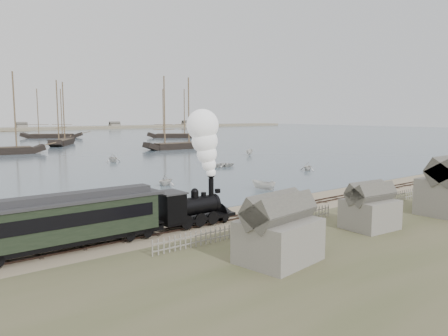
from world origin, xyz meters
TOP-DOWN VIEW (x-y plane):
  - ground at (0.00, 0.00)m, footprint 600.00×600.00m
  - rail_track at (0.00, -2.00)m, footprint 120.00×1.80m
  - picket_fence_west at (-6.50, -7.00)m, footprint 19.00×0.10m
  - picket_fence_east at (12.50, -7.50)m, footprint 15.00×0.10m
  - shed_left at (-10.00, -13.00)m, footprint 5.00×4.00m
  - shed_mid at (2.00, -12.00)m, footprint 4.00×3.50m
  - locomotive at (-7.98, -2.00)m, footprint 7.80×2.91m
  - passenger_coach at (-20.18, -2.00)m, footprint 14.71×2.84m
  - beached_dinghy at (-18.45, 0.15)m, footprint 3.89×4.85m
  - rowboat_1 at (0.19, 17.98)m, footprint 3.26×3.49m
  - rowboat_2 at (8.12, 7.23)m, footprint 3.41×2.43m
  - rowboat_3 at (19.61, 29.51)m, footprint 3.92×4.85m
  - rowboat_4 at (27.44, 16.44)m, footprint 3.19×3.41m
  - rowboat_5 at (38.46, 43.51)m, footprint 3.37×3.74m
  - rowboat_7 at (7.27, 50.06)m, footprint 3.56×3.14m
  - schooner_3 at (15.94, 106.13)m, footprint 14.13×18.96m
  - schooner_4 at (36.05, 70.36)m, footprint 20.40×5.09m
  - schooner_5 at (66.65, 120.27)m, footprint 21.15×17.55m
  - schooner_8 at (26.36, 149.70)m, footprint 23.15×16.60m

SIDE VIEW (x-z plane):
  - ground at x=0.00m, z-range 0.00..0.00m
  - picket_fence_west at x=-6.50m, z-range -0.60..0.60m
  - picket_fence_east at x=12.50m, z-range -0.60..0.60m
  - shed_left at x=-10.00m, z-range -2.05..2.05m
  - shed_mid at x=2.00m, z-range -1.80..1.80m
  - rail_track at x=0.00m, z-range -0.04..0.12m
  - beached_dinghy at x=-18.45m, z-range 0.00..0.89m
  - rowboat_3 at x=19.61m, z-range 0.06..0.95m
  - rowboat_2 at x=8.12m, z-range 0.06..1.30m
  - rowboat_5 at x=38.46m, z-range 0.06..1.48m
  - rowboat_4 at x=27.44m, z-range 0.06..1.51m
  - rowboat_1 at x=0.19m, z-range 0.06..1.55m
  - rowboat_7 at x=7.27m, z-range 0.06..1.82m
  - passenger_coach at x=-20.18m, z-range 0.46..4.04m
  - locomotive at x=-7.98m, z-range -0.38..9.34m
  - schooner_3 at x=15.94m, z-range 0.06..20.06m
  - schooner_4 at x=36.05m, z-range 0.06..20.06m
  - schooner_5 at x=66.65m, z-range 0.06..20.06m
  - schooner_8 at x=26.36m, z-range 0.06..20.06m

